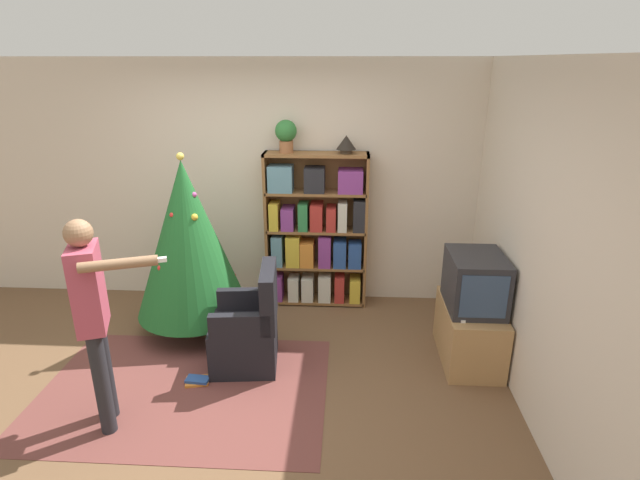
{
  "coord_description": "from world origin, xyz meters",
  "views": [
    {
      "loc": [
        0.9,
        -3.35,
        2.57
      ],
      "look_at": [
        0.66,
        0.83,
        1.05
      ],
      "focal_mm": 28.0,
      "sensor_mm": 36.0,
      "label": 1
    }
  ],
  "objects_px": {
    "armchair": "(249,332)",
    "potted_plant": "(286,134)",
    "christmas_tree": "(188,239)",
    "table_lamp": "(346,143)",
    "standing_person": "(93,310)",
    "television": "(475,282)",
    "bookshelf": "(316,234)"
  },
  "relations": [
    {
      "from": "christmas_tree",
      "to": "standing_person",
      "type": "height_order",
      "value": "christmas_tree"
    },
    {
      "from": "television",
      "to": "armchair",
      "type": "relative_size",
      "value": 0.66
    },
    {
      "from": "standing_person",
      "to": "potted_plant",
      "type": "bearing_deg",
      "value": 132.32
    },
    {
      "from": "christmas_tree",
      "to": "potted_plant",
      "type": "relative_size",
      "value": 5.44
    },
    {
      "from": "armchair",
      "to": "table_lamp",
      "type": "relative_size",
      "value": 4.6
    },
    {
      "from": "television",
      "to": "christmas_tree",
      "type": "relative_size",
      "value": 0.34
    },
    {
      "from": "bookshelf",
      "to": "standing_person",
      "type": "height_order",
      "value": "bookshelf"
    },
    {
      "from": "television",
      "to": "armchair",
      "type": "distance_m",
      "value": 2.02
    },
    {
      "from": "television",
      "to": "table_lamp",
      "type": "distance_m",
      "value": 1.85
    },
    {
      "from": "television",
      "to": "potted_plant",
      "type": "xyz_separation_m",
      "value": [
        -1.75,
        1.06,
        1.1
      ]
    },
    {
      "from": "christmas_tree",
      "to": "armchair",
      "type": "xyz_separation_m",
      "value": [
        0.66,
        -0.57,
        -0.64
      ]
    },
    {
      "from": "armchair",
      "to": "potted_plant",
      "type": "relative_size",
      "value": 2.8
    },
    {
      "from": "potted_plant",
      "to": "table_lamp",
      "type": "height_order",
      "value": "potted_plant"
    },
    {
      "from": "armchair",
      "to": "table_lamp",
      "type": "xyz_separation_m",
      "value": [
        0.82,
        1.25,
        1.46
      ]
    },
    {
      "from": "television",
      "to": "christmas_tree",
      "type": "bearing_deg",
      "value": 171.78
    },
    {
      "from": "table_lamp",
      "to": "christmas_tree",
      "type": "bearing_deg",
      "value": -155.25
    },
    {
      "from": "standing_person",
      "to": "bookshelf",
      "type": "bearing_deg",
      "value": 126.18
    },
    {
      "from": "christmas_tree",
      "to": "potted_plant",
      "type": "distance_m",
      "value": 1.43
    },
    {
      "from": "christmas_tree",
      "to": "standing_person",
      "type": "relative_size",
      "value": 1.12
    },
    {
      "from": "potted_plant",
      "to": "bookshelf",
      "type": "bearing_deg",
      "value": -1.37
    },
    {
      "from": "armchair",
      "to": "standing_person",
      "type": "bearing_deg",
      "value": -52.7
    },
    {
      "from": "bookshelf",
      "to": "armchair",
      "type": "xyz_separation_m",
      "value": [
        -0.51,
        -1.24,
        -0.48
      ]
    },
    {
      "from": "bookshelf",
      "to": "television",
      "type": "bearing_deg",
      "value": -36.05
    },
    {
      "from": "christmas_tree",
      "to": "table_lamp",
      "type": "distance_m",
      "value": 1.82
    },
    {
      "from": "christmas_tree",
      "to": "potted_plant",
      "type": "xyz_separation_m",
      "value": [
        0.87,
        0.68,
        0.9
      ]
    },
    {
      "from": "potted_plant",
      "to": "table_lamp",
      "type": "bearing_deg",
      "value": -0.0
    },
    {
      "from": "bookshelf",
      "to": "potted_plant",
      "type": "relative_size",
      "value": 5.1
    },
    {
      "from": "standing_person",
      "to": "christmas_tree",
      "type": "bearing_deg",
      "value": 150.87
    },
    {
      "from": "christmas_tree",
      "to": "table_lamp",
      "type": "xyz_separation_m",
      "value": [
        1.48,
        0.68,
        0.81
      ]
    },
    {
      "from": "armchair",
      "to": "potted_plant",
      "type": "distance_m",
      "value": 2.0
    },
    {
      "from": "television",
      "to": "potted_plant",
      "type": "bearing_deg",
      "value": 148.73
    },
    {
      "from": "bookshelf",
      "to": "television",
      "type": "distance_m",
      "value": 1.79
    }
  ]
}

